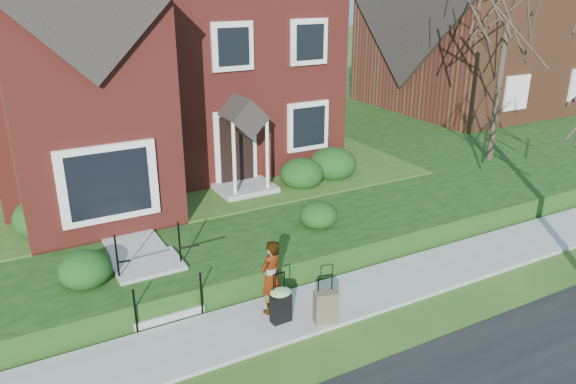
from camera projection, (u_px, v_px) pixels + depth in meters
ground at (304, 312)px, 11.35m from camera, size 120.00×120.00×0.00m
sidewalk at (304, 310)px, 11.33m from camera, size 60.00×1.60×0.08m
terrace at (252, 143)px, 21.97m from camera, size 44.00×20.00×0.60m
walkway at (118, 220)px, 14.09m from camera, size 1.20×6.00×0.06m
main_house at (142, 15)px, 17.25m from camera, size 10.40×10.20×9.40m
neighbour_house at (485, 3)px, 25.69m from camera, size 9.40×8.00×9.20m
front_steps at (155, 281)px, 11.56m from camera, size 1.40×2.02×1.50m
foundation_shrubs at (215, 190)px, 14.85m from camera, size 9.71×4.40×1.05m
woman at (271, 277)px, 10.97m from camera, size 0.66×0.55×1.54m
suitcase_black at (281, 303)px, 10.76m from camera, size 0.44×0.36×1.04m
suitcase_olive at (326, 307)px, 10.78m from camera, size 0.50×0.36×0.98m
tree_gap at (509, 8)px, 17.25m from camera, size 4.87×4.87×6.95m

